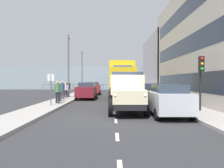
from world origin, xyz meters
The scene contains 23 objects.
ground_plane centered at (0.00, -10.63, 0.00)m, with size 80.00×80.00×0.00m, color #2D2D30.
sidewalk_left centered at (-4.83, -10.63, 0.07)m, with size 2.15×44.42×0.15m, color #9E9993.
sidewalk_right centered at (4.83, -10.63, 0.07)m, with size 2.15×44.42×0.15m, color #9E9993.
road_centreline_markings centered at (0.00, -10.86, 0.00)m, with size 0.12×41.26×0.01m.
building_terrace centered at (-9.18, -8.05, 5.12)m, with size 6.59×20.42×10.25m.
building_far_block centered at (-9.20, -24.82, 4.50)m, with size 6.58×14.86×9.00m.
sea_horizon centered at (0.00, -35.84, 2.50)m, with size 80.00×0.80×5.00m, color #84939E.
seawall_railing centered at (0.00, -32.24, 0.92)m, with size 28.08×0.08×1.20m.
truck_vintage_cream centered at (-0.70, -1.70, 1.18)m, with size 2.17×5.64×2.43m.
lorry_cargo_yellow centered at (-0.78, -11.53, 2.08)m, with size 2.58×8.20×3.87m.
car_silver_kerbside_near centered at (-2.81, -0.31, 0.89)m, with size 1.88×3.91×1.72m.
car_black_kerbside_1 centered at (-2.81, -5.39, 0.90)m, with size 1.87×4.54×1.72m.
car_maroon_oppositeside_0 centered at (2.81, -11.47, 0.90)m, with size 1.92×4.60×1.72m.
car_red_oppositeside_1 centered at (2.81, -18.43, 0.90)m, with size 1.96×4.16×1.72m.
pedestrian_with_bag centered at (4.51, -5.99, 1.18)m, with size 0.53×0.34×1.75m.
pedestrian_strolling centered at (4.72, -7.45, 1.11)m, with size 0.53×0.34×1.63m.
pedestrian_by_lamp centered at (4.92, -9.39, 1.16)m, with size 0.53×0.34×1.71m.
pedestrian_couple_a centered at (5.05, -11.55, 1.07)m, with size 0.53×0.34×1.57m.
pedestrian_in_dark_coat centered at (5.07, -12.97, 1.18)m, with size 0.53×0.34×1.74m.
traffic_light_near centered at (-5.04, -1.51, 2.47)m, with size 0.28×0.41×3.20m.
lamp_post_promenade centered at (4.89, -12.47, 4.12)m, with size 0.32×1.14×6.69m.
lamp_post_far centered at (4.81, -22.57, 3.90)m, with size 0.32×1.14×6.28m.
street_sign centered at (4.60, -4.46, 1.68)m, with size 0.50×0.07×2.25m.
Camera 1 is at (0.17, 11.45, 1.94)m, focal length 35.45 mm.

